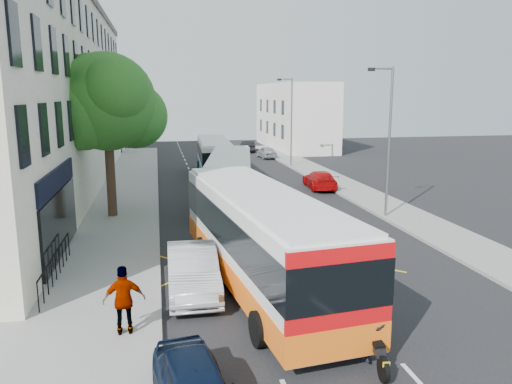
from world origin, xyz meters
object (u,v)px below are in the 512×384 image
street_tree (106,103)px  bus_far (214,157)px  lamp_far (290,117)px  motorbike (375,334)px  distant_car_silver (267,152)px  bus_mid (230,178)px  distant_car_grey (217,153)px  bus_near (260,237)px  parked_car_silver (193,270)px  lamp_near (388,135)px  pedestrian_far (124,300)px  distant_car_dark (248,146)px  red_hatchback (320,180)px

street_tree → bus_far: (7.23, 13.53, -4.70)m
lamp_far → motorbike: bearing=-101.5°
distant_car_silver → bus_mid: bearing=67.8°
distant_car_grey → street_tree: bearing=-116.9°
bus_near → parked_car_silver: 2.61m
lamp_near → pedestrian_far: size_ratio=4.04×
street_tree → distant_car_dark: street_tree is taller
lamp_far → bus_far: (-7.48, -3.50, -3.03)m
street_tree → bus_near: bearing=-62.0°
bus_mid → lamp_near: bearing=-23.3°
distant_car_grey → motorbike: bearing=-98.5°
distant_car_silver → distant_car_dark: size_ratio=0.91×
pedestrian_far → street_tree: bearing=-87.6°
distant_car_silver → distant_car_dark: (-0.94, 6.12, 0.04)m
bus_mid → distant_car_dark: size_ratio=2.82×
bus_far → distant_car_grey: size_ratio=2.39×
lamp_near → street_tree: bearing=168.6°
red_hatchback → distant_car_silver: 17.70m
bus_near → bus_mid: (0.87, 13.54, -0.19)m
lamp_far → red_hatchback: 11.65m
lamp_near → distant_car_dark: lamp_near is taller
street_tree → lamp_near: (14.71, -2.97, -1.68)m
lamp_near → bus_near: lamp_near is taller
motorbike → distant_car_dark: motorbike is taller
bus_near → distant_car_silver: size_ratio=3.44×
bus_mid → pedestrian_far: bus_mid is taller
street_tree → motorbike: 19.53m
street_tree → distant_car_dark: (13.00, 29.93, -5.63)m
pedestrian_far → motorbike: bearing=152.9°
street_tree → lamp_far: bearing=49.2°
street_tree → bus_near: (6.01, -11.32, -4.47)m
bus_near → bus_far: size_ratio=1.16×
bus_far → distant_car_silver: 12.31m
lamp_near → distant_car_silver: 27.08m
pedestrian_far → bus_far: bearing=-105.1°
motorbike → red_hatchback: 24.03m
bus_near → parked_car_silver: (-2.40, -0.05, -1.03)m
parked_car_silver → distant_car_silver: 36.66m
street_tree → distant_car_grey: bearing=70.3°
lamp_near → bus_far: 18.36m
motorbike → distant_car_dark: size_ratio=0.53×
lamp_far → parked_car_silver: size_ratio=1.67×
street_tree → distant_car_dark: size_ratio=2.20×
parked_car_silver → pedestrian_far: 3.68m
red_hatchback → distant_car_dark: bearing=-82.7°
bus_far → distant_car_silver: (6.72, 10.27, -0.97)m
lamp_far → distant_car_dark: bearing=97.5°
pedestrian_far → distant_car_dark: bearing=-108.1°
bus_far → red_hatchback: size_ratio=2.41×
lamp_near → bus_far: size_ratio=0.74×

